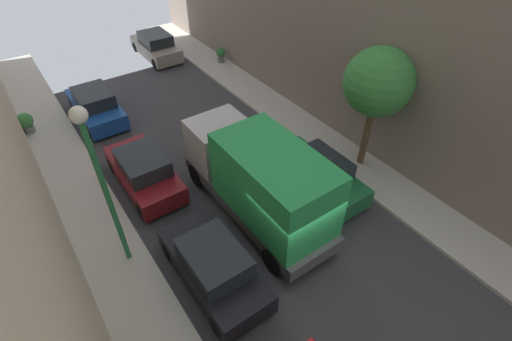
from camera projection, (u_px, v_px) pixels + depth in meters
ground at (296, 254)px, 12.57m from camera, size 32.00×32.00×0.00m
sidewalk_left at (156, 339)px, 10.34m from camera, size 2.00×44.00×0.15m
sidewalk_right at (395, 193)px, 14.71m from camera, size 2.00×44.00×0.15m
parked_car_left_3 at (214, 266)px, 11.38m from camera, size 1.78×4.20×1.57m
parked_car_left_4 at (144, 171)px, 14.69m from camera, size 1.78×4.20×1.57m
parked_car_left_5 at (96, 106)px, 18.39m from camera, size 1.78×4.20×1.57m
parked_car_right_1 at (317, 174)px, 14.56m from camera, size 1.78×4.20×1.57m
parked_car_right_2 at (156, 46)px, 23.90m from camera, size 1.78×4.20×1.57m
delivery_truck at (259, 179)px, 12.75m from camera, size 2.26×6.60×3.38m
street_tree_1 at (378, 83)px, 13.64m from camera, size 2.56×2.56×4.99m
potted_plant_0 at (221, 54)px, 23.13m from camera, size 0.55×0.55×0.90m
potted_plant_4 at (26, 122)px, 17.37m from camera, size 0.69×0.69×0.98m
lamp_post at (98, 171)px, 9.91m from camera, size 0.44×0.44×5.64m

